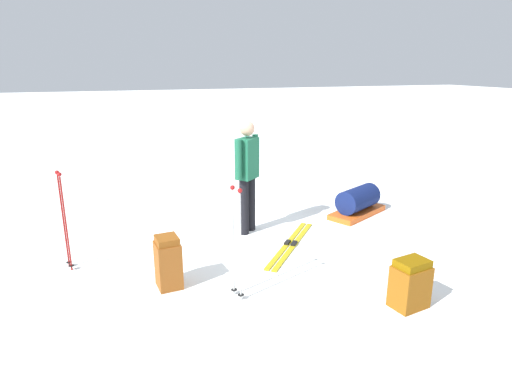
{
  "coord_description": "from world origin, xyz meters",
  "views": [
    {
      "loc": [
        -5.7,
        1.98,
        2.47
      ],
      "look_at": [
        0.0,
        0.0,
        0.7
      ],
      "focal_mm": 30.48,
      "sensor_mm": 36.0,
      "label": 1
    }
  ],
  "objects_px": {
    "ski_poles_planted_near": "(64,216)",
    "backpack_large_dark": "(410,284)",
    "skier_standing": "(247,171)",
    "ski_poles_planted_far": "(237,238)",
    "ski_pair_near": "(291,244)",
    "backpack_bright": "(168,262)",
    "gear_sled": "(358,202)"
  },
  "relations": [
    {
      "from": "skier_standing",
      "to": "ski_poles_planted_far",
      "type": "relative_size",
      "value": 1.34
    },
    {
      "from": "backpack_bright",
      "to": "ski_poles_planted_far",
      "type": "distance_m",
      "value": 0.93
    },
    {
      "from": "backpack_bright",
      "to": "ski_poles_planted_near",
      "type": "height_order",
      "value": "ski_poles_planted_near"
    },
    {
      "from": "backpack_large_dark",
      "to": "ski_poles_planted_near",
      "type": "height_order",
      "value": "ski_poles_planted_near"
    },
    {
      "from": "ski_pair_near",
      "to": "ski_poles_planted_near",
      "type": "relative_size",
      "value": 1.16
    },
    {
      "from": "ski_poles_planted_near",
      "to": "backpack_large_dark",
      "type": "bearing_deg",
      "value": -121.9
    },
    {
      "from": "backpack_large_dark",
      "to": "gear_sled",
      "type": "height_order",
      "value": "backpack_large_dark"
    },
    {
      "from": "backpack_large_dark",
      "to": "ski_poles_planted_far",
      "type": "height_order",
      "value": "ski_poles_planted_far"
    },
    {
      "from": "ski_poles_planted_near",
      "to": "gear_sled",
      "type": "relative_size",
      "value": 1.03
    },
    {
      "from": "backpack_bright",
      "to": "skier_standing",
      "type": "bearing_deg",
      "value": -46.07
    },
    {
      "from": "backpack_large_dark",
      "to": "backpack_bright",
      "type": "relative_size",
      "value": 0.87
    },
    {
      "from": "backpack_large_dark",
      "to": "ski_poles_planted_near",
      "type": "bearing_deg",
      "value": 58.1
    },
    {
      "from": "ski_poles_planted_near",
      "to": "gear_sled",
      "type": "xyz_separation_m",
      "value": [
        0.59,
        -4.52,
        -0.48
      ]
    },
    {
      "from": "skier_standing",
      "to": "gear_sled",
      "type": "distance_m",
      "value": 2.14
    },
    {
      "from": "skier_standing",
      "to": "ski_pair_near",
      "type": "distance_m",
      "value": 1.25
    },
    {
      "from": "ski_pair_near",
      "to": "gear_sled",
      "type": "xyz_separation_m",
      "value": [
        0.82,
        -1.59,
        0.21
      ]
    },
    {
      "from": "gear_sled",
      "to": "ski_pair_near",
      "type": "bearing_deg",
      "value": 117.3
    },
    {
      "from": "backpack_large_dark",
      "to": "ski_poles_planted_near",
      "type": "xyz_separation_m",
      "value": [
        2.15,
        3.45,
        0.44
      ]
    },
    {
      "from": "ski_pair_near",
      "to": "backpack_bright",
      "type": "relative_size",
      "value": 2.38
    },
    {
      "from": "ski_pair_near",
      "to": "backpack_large_dark",
      "type": "distance_m",
      "value": 2.0
    },
    {
      "from": "ski_pair_near",
      "to": "gear_sled",
      "type": "distance_m",
      "value": 1.81
    },
    {
      "from": "skier_standing",
      "to": "backpack_large_dark",
      "type": "xyz_separation_m",
      "value": [
        -2.61,
        -0.94,
        -0.69
      ]
    },
    {
      "from": "ski_pair_near",
      "to": "ski_poles_planted_far",
      "type": "distance_m",
      "value": 1.75
    },
    {
      "from": "ski_pair_near",
      "to": "gear_sled",
      "type": "height_order",
      "value": "gear_sled"
    },
    {
      "from": "gear_sled",
      "to": "ski_poles_planted_near",
      "type": "bearing_deg",
      "value": 97.41
    },
    {
      "from": "skier_standing",
      "to": "ski_poles_planted_near",
      "type": "relative_size",
      "value": 1.35
    },
    {
      "from": "skier_standing",
      "to": "ski_poles_planted_far",
      "type": "height_order",
      "value": "skier_standing"
    },
    {
      "from": "ski_pair_near",
      "to": "gear_sled",
      "type": "bearing_deg",
      "value": -62.7
    },
    {
      "from": "backpack_large_dark",
      "to": "ski_poles_planted_far",
      "type": "bearing_deg",
      "value": 64.88
    },
    {
      "from": "backpack_bright",
      "to": "ski_poles_planted_near",
      "type": "distance_m",
      "value": 1.47
    },
    {
      "from": "ski_pair_near",
      "to": "skier_standing",
      "type": "bearing_deg",
      "value": 30.96
    },
    {
      "from": "backpack_bright",
      "to": "ski_poles_planted_near",
      "type": "bearing_deg",
      "value": 51.86
    }
  ]
}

